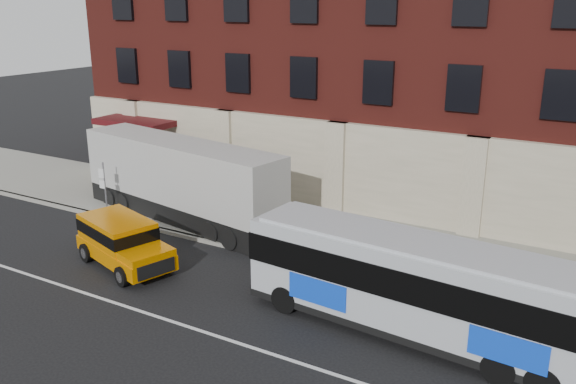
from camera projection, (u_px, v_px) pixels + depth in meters
The scene contains 9 objects.
ground at pixel (160, 329), 17.62m from camera, with size 120.00×120.00×0.00m, color black.
sidewalk at pixel (306, 230), 25.03m from camera, with size 60.00×6.00×0.15m, color gray.
kerb at pixel (268, 255), 22.56m from camera, with size 60.00×0.25×0.15m, color gray.
lane_line at pixel (171, 321), 18.03m from camera, with size 60.00×0.12×0.01m, color silver.
building at pixel (385, 35), 29.32m from camera, with size 30.00×12.10×15.00m.
sign_pole at pixel (104, 186), 26.32m from camera, with size 0.30×0.20×2.50m.
city_bus at pixel (424, 286), 16.70m from camera, with size 10.69×3.06×2.89m.
yellow_suv at pixel (122, 239), 21.65m from camera, with size 4.60×2.94×1.71m.
shipping_container at pixel (181, 182), 25.93m from camera, with size 10.73×3.93×3.51m.
Camera 1 is at (11.05, -11.64, 9.11)m, focal length 37.65 mm.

